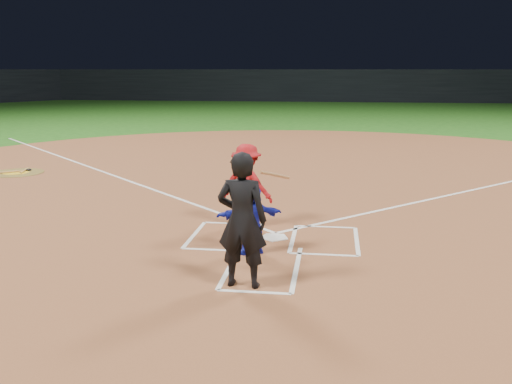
# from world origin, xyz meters

# --- Properties ---
(ground) EXTENTS (120.00, 120.00, 0.00)m
(ground) POSITION_xyz_m (0.00, 0.00, 0.00)
(ground) COLOR #1D5515
(ground) RESTS_ON ground
(home_plate_dirt) EXTENTS (28.00, 28.00, 0.01)m
(home_plate_dirt) POSITION_xyz_m (0.00, 6.00, 0.01)
(home_plate_dirt) COLOR brown
(home_plate_dirt) RESTS_ON ground
(stadium_wall_far) EXTENTS (80.00, 1.20, 3.20)m
(stadium_wall_far) POSITION_xyz_m (0.00, 48.00, 1.60)
(stadium_wall_far) COLOR black
(stadium_wall_far) RESTS_ON ground
(home_plate) EXTENTS (0.60, 0.60, 0.02)m
(home_plate) POSITION_xyz_m (0.00, 0.00, 0.02)
(home_plate) COLOR white
(home_plate) RESTS_ON home_plate_dirt
(on_deck_circle) EXTENTS (1.70, 1.70, 0.01)m
(on_deck_circle) POSITION_xyz_m (-8.84, 5.93, 0.02)
(on_deck_circle) COLOR brown
(on_deck_circle) RESTS_ON home_plate_dirt
(on_deck_logo) EXTENTS (0.80, 0.80, 0.00)m
(on_deck_logo) POSITION_xyz_m (-8.84, 5.93, 0.02)
(on_deck_logo) COLOR gold
(on_deck_logo) RESTS_ON on_deck_circle
(on_deck_bat_a) EXTENTS (0.27, 0.83, 0.06)m
(on_deck_bat_a) POSITION_xyz_m (-8.69, 6.18, 0.05)
(on_deck_bat_a) COLOR #A67F3D
(on_deck_bat_a) RESTS_ON on_deck_circle
(on_deck_bat_b) EXTENTS (0.70, 0.57, 0.06)m
(on_deck_bat_b) POSITION_xyz_m (-9.04, 5.83, 0.05)
(on_deck_bat_b) COLOR #A0733A
(on_deck_bat_b) RESTS_ON on_deck_circle
(bat_weight_donut) EXTENTS (0.19, 0.19, 0.05)m
(bat_weight_donut) POSITION_xyz_m (-8.64, 6.33, 0.05)
(bat_weight_donut) COLOR black
(bat_weight_donut) RESTS_ON on_deck_circle
(catcher) EXTENTS (1.25, 0.84, 1.29)m
(catcher) POSITION_xyz_m (-0.31, -0.98, 0.66)
(catcher) COLOR #151EB2
(catcher) RESTS_ON home_plate_dirt
(umpire) EXTENTS (0.78, 0.54, 2.05)m
(umpire) POSITION_xyz_m (-0.21, -2.56, 1.04)
(umpire) COLOR black
(umpire) RESTS_ON home_plate_dirt
(chalk_markings) EXTENTS (28.35, 17.32, 0.01)m
(chalk_markings) POSITION_xyz_m (0.00, 5.29, 0.01)
(chalk_markings) COLOR white
(chalk_markings) RESTS_ON home_plate_dirt
(batter_at_plate) EXTENTS (1.51, 0.98, 1.73)m
(batter_at_plate) POSITION_xyz_m (-0.65, 0.73, 0.88)
(batter_at_plate) COLOR #AE1317
(batter_at_plate) RESTS_ON home_plate_dirt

